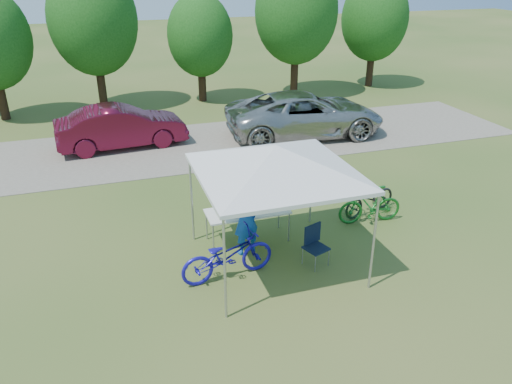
% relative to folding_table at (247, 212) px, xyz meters
% --- Properties ---
extents(ground, '(100.00, 100.00, 0.00)m').
position_rel_folding_table_xyz_m(ground, '(0.29, -1.08, -0.75)').
color(ground, '#2D5119').
rests_on(ground, ground).
extents(gravel_strip, '(24.00, 5.00, 0.02)m').
position_rel_folding_table_xyz_m(gravel_strip, '(0.29, 6.92, -0.74)').
color(gravel_strip, gray).
rests_on(gravel_strip, ground).
extents(canopy, '(4.53, 4.53, 3.00)m').
position_rel_folding_table_xyz_m(canopy, '(0.29, -1.08, 1.90)').
color(canopy, '#A5A5AA').
rests_on(canopy, ground).
extents(treeline, '(24.89, 4.28, 6.30)m').
position_rel_folding_table_xyz_m(treeline, '(-0.01, 12.97, 2.79)').
color(treeline, '#382314').
rests_on(treeline, ground).
extents(folding_table, '(1.92, 0.80, 0.79)m').
position_rel_folding_table_xyz_m(folding_table, '(0.00, 0.00, 0.00)').
color(folding_table, white).
rests_on(folding_table, ground).
extents(folding_chair, '(0.58, 0.60, 0.89)m').
position_rel_folding_table_xyz_m(folding_chair, '(1.10, -1.36, -0.22)').
color(folding_chair, black).
rests_on(folding_chair, ground).
extents(cooler, '(0.48, 0.33, 0.35)m').
position_rel_folding_table_xyz_m(cooler, '(-0.22, 0.00, 0.22)').
color(cooler, white).
rests_on(cooler, folding_table).
extents(ice_cream_cup, '(0.07, 0.07, 0.06)m').
position_rel_folding_table_xyz_m(ice_cream_cup, '(0.37, -0.05, 0.07)').
color(ice_cream_cup, gold).
rests_on(ice_cream_cup, folding_table).
extents(cyclist, '(0.72, 0.58, 1.72)m').
position_rel_folding_table_xyz_m(cyclist, '(-0.19, -0.50, 0.11)').
color(cyclist, '#154AAE').
rests_on(cyclist, ground).
extents(bike_blue, '(2.08, 0.95, 1.05)m').
position_rel_folding_table_xyz_m(bike_blue, '(-0.84, -1.32, -0.22)').
color(bike_blue, '#1A13AE').
rests_on(bike_blue, ground).
extents(bike_green, '(1.68, 0.65, 0.99)m').
position_rel_folding_table_xyz_m(bike_green, '(3.19, -0.08, -0.25)').
color(bike_green, '#15621F').
rests_on(bike_green, ground).
extents(bike_dark, '(1.79, 1.05, 0.89)m').
position_rel_folding_table_xyz_m(bike_dark, '(3.45, 0.34, -0.30)').
color(bike_dark, black).
rests_on(bike_dark, ground).
extents(minivan, '(6.03, 3.07, 1.63)m').
position_rel_folding_table_xyz_m(minivan, '(4.33, 6.78, 0.09)').
color(minivan, '#A6A5A2').
rests_on(minivan, gravel_strip).
extents(sedan, '(4.57, 1.94, 1.47)m').
position_rel_folding_table_xyz_m(sedan, '(-2.30, 7.59, 0.01)').
color(sedan, '#570E23').
rests_on(sedan, gravel_strip).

